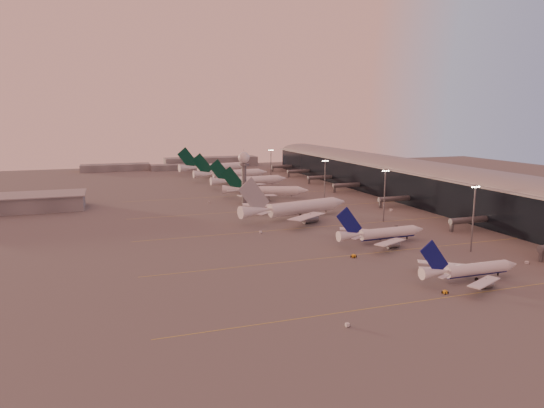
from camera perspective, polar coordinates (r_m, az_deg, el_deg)
name	(u,v)px	position (r m, az deg, el deg)	size (l,w,h in m)	color
ground	(328,267)	(162.39, 6.57, -7.41)	(700.00, 700.00, 0.00)	#5A5858
taxiway_markings	(335,225)	(223.69, 7.38, -2.47)	(180.00, 185.25, 0.02)	gold
terminal	(411,180)	(307.17, 16.07, 2.70)	(57.00, 362.00, 23.04)	black
hangar	(2,204)	(287.91, -29.19, 0.04)	(82.00, 27.00, 8.50)	slate
radar_tower	(244,167)	(270.70, -3.32, 4.33)	(6.40, 6.40, 31.10)	slate
mast_a	(473,215)	(190.63, 22.62, -1.22)	(3.60, 0.56, 25.00)	slate
mast_b	(385,193)	(232.29, 13.11, 1.27)	(3.60, 0.56, 25.00)	slate
mast_c	(325,179)	(277.79, 6.24, 2.94)	(3.60, 0.56, 25.00)	slate
mast_d	(271,164)	(360.13, -0.13, 4.70)	(3.60, 0.56, 25.00)	slate
distant_horizon	(184,164)	(471.92, -10.31, 4.69)	(165.00, 37.50, 9.00)	slate
narrowbody_near	(470,272)	(159.77, 22.28, -7.38)	(35.70, 28.53, 13.96)	white
narrowbody_mid	(382,235)	(195.07, 12.81, -3.60)	(40.06, 31.95, 15.65)	white
widebody_white	(296,211)	(235.95, 2.88, -0.77)	(61.58, 48.77, 22.05)	white
greentail_a	(266,193)	(293.27, -0.74, 1.36)	(50.80, 40.32, 19.25)	white
greentail_b	(250,182)	(336.68, -2.62, 2.56)	(56.71, 45.67, 20.59)	white
greentail_c	(231,175)	(374.48, -4.80, 3.36)	(60.12, 48.44, 21.83)	white
greentail_d	(215,169)	(418.29, -6.68, 4.11)	(64.67, 51.72, 23.76)	white
gsv_truck_a	(349,323)	(119.74, 9.02, -13.64)	(4.77, 1.94, 1.90)	silver
gsv_tug_near	(445,292)	(146.81, 19.70, -9.74)	(2.36, 3.41, 0.90)	gold
gsv_catering_a	(528,259)	(185.66, 27.87, -5.70)	(4.78, 2.64, 3.73)	silver
gsv_tug_mid	(354,256)	(174.27, 9.58, -6.06)	(3.66, 4.24, 1.04)	gold
gsv_truck_b	(397,225)	(223.12, 14.53, -2.43)	(6.31, 3.82, 2.40)	#4F5254
gsv_truck_c	(261,231)	(206.54, -1.31, -3.16)	(5.19, 4.59, 2.07)	silver
gsv_catering_b	(392,207)	(260.91, 13.91, -0.33)	(6.02, 3.76, 4.58)	silver
gsv_tug_far	(273,207)	(262.14, 0.11, -0.37)	(3.72, 3.96, 0.98)	silver
gsv_truck_d	(209,201)	(280.76, -7.45, 0.36)	(3.14, 4.99, 1.90)	silver
gsv_tug_hangar	(273,190)	(324.93, 0.16, 1.72)	(3.34, 2.47, 0.85)	#4F5254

